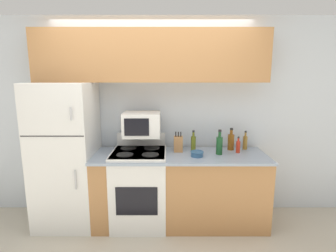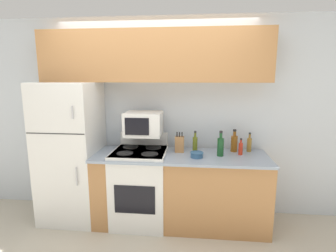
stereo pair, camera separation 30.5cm
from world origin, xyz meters
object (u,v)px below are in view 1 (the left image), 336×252
Objects in this scene: stove at (140,186)px; bowl at (197,154)px; refrigerator at (66,155)px; bottle_olive_oil at (193,143)px; bottle_whiskey at (231,141)px; bottle_hot_sauce at (238,146)px; knife_block at (178,144)px; microwave at (142,124)px; bottle_vinegar at (245,142)px; bottle_wine_green at (220,145)px.

stove reaches higher than bowl.
bottle_olive_oil is (1.55, 0.12, 0.12)m from refrigerator.
bottle_whiskey is (2.04, 0.17, 0.13)m from refrigerator.
refrigerator is 8.70× the size of bottle_hot_sauce.
refrigerator reaches higher than knife_block.
microwave reaches higher than stove.
bottle_vinegar is at bearing 5.71° from bottle_olive_oil.
bottle_hot_sauce is at bearing -130.66° from bottle_vinegar.
knife_block is 0.97× the size of bottle_olive_oil.
bottle_olive_oil is (-0.54, 0.08, 0.02)m from bottle_hot_sauce.
bottle_wine_green is (0.93, -0.12, -0.23)m from microwave.
bottle_wine_green is 0.33m from bottle_olive_oil.
bottle_olive_oil is at bearing 94.95° from bowl.
refrigerator is 11.22× the size of bowl.
refrigerator is 2.05m from bottle_whiskey.
bottle_vinegar is (1.34, 0.22, 0.51)m from stove.
bottle_whiskey is at bearing 10.01° from stove.
stove is 4.18× the size of bottle_olive_oil.
bottle_wine_green reaches higher than bottle_whiskey.
bottle_hot_sauce is (0.24, 0.07, -0.04)m from bottle_wine_green.
stove is 1.45m from bottle_vinegar.
bottle_whiskey is (1.12, 0.08, -0.24)m from microwave.
microwave is 1.85× the size of bottle_vinegar.
bottle_vinegar is (0.19, 0.02, -0.02)m from bottle_whiskey.
microwave is at bearing 179.86° from knife_block.
bottle_hot_sauce is 0.55m from bottle_olive_oil.
refrigerator reaches higher than microwave.
bottle_wine_green is (0.96, 0.00, 0.53)m from stove.
bottle_wine_green reaches higher than bottle_olive_oil.
bottle_wine_green reaches higher than stove.
bowl is (0.21, -0.20, -0.06)m from knife_block.
bottle_vinegar is at bearing 5.77° from bottle_whiskey.
microwave is 1.76× the size of knife_block.
stove is at bearing -1.92° from refrigerator.
knife_block is at bearing -173.08° from bottle_vinegar.
microwave is 1.21m from bottle_hot_sauce.
bowl is 0.55× the size of bottle_whiskey.
bowl is at bearing -44.00° from knife_block.
bowl is at bearing -17.39° from microwave.
microwave is 0.97m from bottle_wine_green.
bottle_vinegar is (0.86, 0.10, -0.00)m from knife_block.
bottle_vinegar is 0.43m from bottle_wine_green.
microwave is 0.75m from bowl.
bowl is 0.52× the size of bottle_wine_green.
refrigerator is at bearing -175.07° from bottle_vinegar.
bottle_olive_oil reaches higher than knife_block.
bottle_vinegar is 0.92× the size of bottle_olive_oil.
bottle_wine_green is at bearing -13.33° from knife_block.
bowl is at bearing -7.21° from stove.
knife_block is 0.50m from bottle_wine_green.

